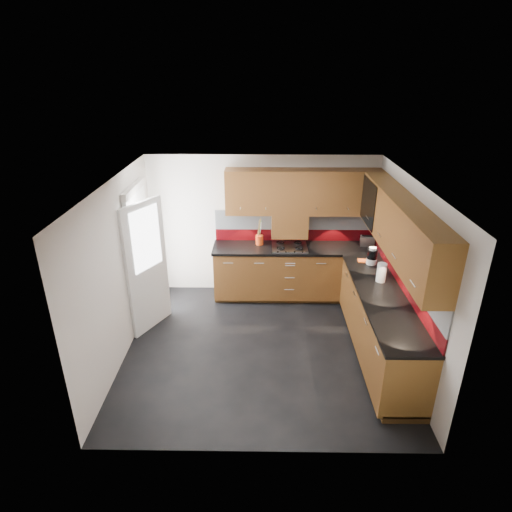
{
  "coord_description": "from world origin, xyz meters",
  "views": [
    {
      "loc": [
        -0.01,
        -5.05,
        3.7
      ],
      "look_at": [
        -0.09,
        0.65,
        1.15
      ],
      "focal_mm": 30.0,
      "sensor_mm": 36.0,
      "label": 1
    }
  ],
  "objects_px": {
    "gas_hob": "(290,247)",
    "food_processor": "(372,256)",
    "utensil_pot": "(259,239)",
    "toaster": "(367,241)"
  },
  "relations": [
    {
      "from": "gas_hob",
      "to": "food_processor",
      "type": "bearing_deg",
      "value": -26.92
    },
    {
      "from": "gas_hob",
      "to": "utensil_pot",
      "type": "xyz_separation_m",
      "value": [
        -0.5,
        0.13,
        0.09
      ]
    },
    {
      "from": "gas_hob",
      "to": "utensil_pot",
      "type": "bearing_deg",
      "value": 165.31
    },
    {
      "from": "toaster",
      "to": "utensil_pot",
      "type": "bearing_deg",
      "value": 179.25
    },
    {
      "from": "utensil_pot",
      "to": "food_processor",
      "type": "height_order",
      "value": "utensil_pot"
    },
    {
      "from": "gas_hob",
      "to": "food_processor",
      "type": "height_order",
      "value": "food_processor"
    },
    {
      "from": "utensil_pot",
      "to": "toaster",
      "type": "height_order",
      "value": "utensil_pot"
    },
    {
      "from": "food_processor",
      "to": "utensil_pot",
      "type": "bearing_deg",
      "value": 156.45
    },
    {
      "from": "gas_hob",
      "to": "toaster",
      "type": "distance_m",
      "value": 1.31
    },
    {
      "from": "gas_hob",
      "to": "food_processor",
      "type": "relative_size",
      "value": 2.18
    }
  ]
}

